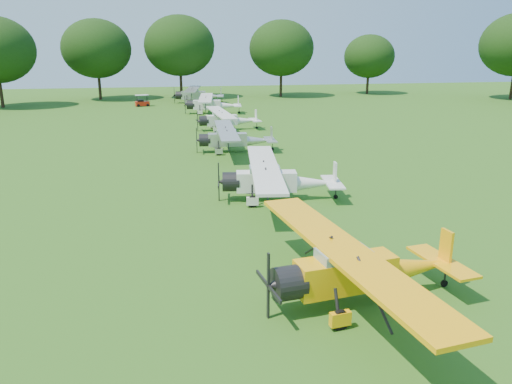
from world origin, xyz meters
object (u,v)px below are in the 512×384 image
(aircraft_2, at_px, (360,267))
(aircraft_3, at_px, (276,178))
(aircraft_4, at_px, (233,137))
(aircraft_7, at_px, (197,94))
(aircraft_6, at_px, (211,103))
(golf_cart, at_px, (142,102))
(aircraft_5, at_px, (226,118))

(aircraft_2, distance_m, aircraft_3, 11.72)
(aircraft_4, bearing_deg, aircraft_2, -85.30)
(aircraft_3, bearing_deg, aircraft_7, 98.60)
(aircraft_6, xyz_separation_m, aircraft_7, (-0.85, 12.07, 0.05))
(aircraft_6, relative_size, golf_cart, 5.52)
(golf_cart, bearing_deg, aircraft_5, -80.86)
(aircraft_3, distance_m, aircraft_5, 24.07)
(aircraft_4, height_order, aircraft_5, aircraft_4)
(aircraft_2, bearing_deg, golf_cart, 90.80)
(aircraft_3, height_order, aircraft_4, aircraft_3)
(aircraft_4, bearing_deg, golf_cart, 107.21)
(aircraft_2, height_order, aircraft_4, aircraft_2)
(aircraft_3, xyz_separation_m, aircraft_7, (-0.70, 48.97, 0.09))
(aircraft_5, relative_size, golf_cart, 4.99)
(aircraft_2, xyz_separation_m, aircraft_3, (-0.17, 11.72, -0.03))
(aircraft_7, bearing_deg, aircraft_6, -77.50)
(aircraft_2, distance_m, aircraft_7, 60.70)
(aircraft_3, xyz_separation_m, aircraft_6, (0.15, 36.91, 0.04))
(aircraft_5, bearing_deg, aircraft_6, 87.62)
(aircraft_5, height_order, aircraft_7, aircraft_7)
(aircraft_7, bearing_deg, golf_cart, -153.51)
(aircraft_6, distance_m, golf_cart, 12.95)
(aircraft_4, bearing_deg, aircraft_5, 88.92)
(golf_cart, bearing_deg, aircraft_6, -60.12)
(aircraft_2, relative_size, aircraft_4, 1.10)
(aircraft_5, bearing_deg, aircraft_7, 89.03)
(aircraft_2, height_order, aircraft_3, aircraft_2)
(aircraft_5, bearing_deg, aircraft_3, -94.44)
(aircraft_2, bearing_deg, aircraft_6, 82.23)
(aircraft_7, relative_size, golf_cart, 5.73)
(aircraft_2, bearing_deg, aircraft_4, 83.58)
(aircraft_6, xyz_separation_m, golf_cart, (-8.77, 9.49, -0.77))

